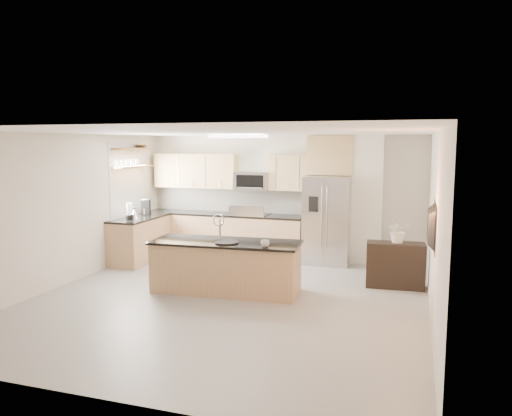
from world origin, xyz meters
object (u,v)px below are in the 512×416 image
(platter, at_px, (226,242))
(kettle, at_px, (134,214))
(flower_vase, at_px, (399,225))
(bowl, at_px, (142,146))
(credenza, at_px, (395,265))
(island, at_px, (226,266))
(coffee_maker, at_px, (146,208))
(television, at_px, (428,226))
(blender, at_px, (129,212))
(range, at_px, (251,235))
(refrigerator, at_px, (328,220))
(cup, at_px, (265,243))
(microwave, at_px, (252,181))

(platter, distance_m, kettle, 2.85)
(flower_vase, bearing_deg, bowl, 171.26)
(credenza, distance_m, kettle, 5.12)
(island, relative_size, flower_vase, 4.04)
(coffee_maker, height_order, television, television)
(flower_vase, bearing_deg, platter, -154.33)
(kettle, bearing_deg, coffee_maker, 97.01)
(coffee_maker, bearing_deg, island, -35.34)
(credenza, xyz_separation_m, blender, (-5.13, -0.01, 0.68))
(range, bearing_deg, refrigerator, -1.60)
(cup, bearing_deg, coffee_maker, 148.26)
(coffee_maker, xyz_separation_m, flower_vase, (5.18, -0.66, -0.00))
(microwave, relative_size, kettle, 3.21)
(range, xyz_separation_m, television, (3.51, -3.12, 0.88))
(coffee_maker, bearing_deg, range, 19.63)
(credenza, relative_size, coffee_maker, 2.90)
(blender, bearing_deg, coffee_maker, 91.70)
(bowl, bearing_deg, television, -23.75)
(range, xyz_separation_m, flower_vase, (3.09, -1.41, 0.60))
(range, height_order, bowl, bowl)
(platter, xyz_separation_m, coffee_maker, (-2.57, 1.91, 0.22))
(refrigerator, xyz_separation_m, kettle, (-3.68, -1.27, 0.13))
(microwave, bearing_deg, television, -42.75)
(range, bearing_deg, credenza, -24.76)
(range, distance_m, flower_vase, 3.45)
(island, xyz_separation_m, platter, (0.07, -0.14, 0.43))
(coffee_maker, bearing_deg, flower_vase, -7.25)
(cup, bearing_deg, kettle, 155.62)
(range, relative_size, platter, 2.94)
(island, relative_size, platter, 6.42)
(island, height_order, television, television)
(range, bearing_deg, bowl, -165.41)
(range, relative_size, coffee_maker, 3.45)
(cup, height_order, kettle, kettle)
(credenza, bearing_deg, range, 151.03)
(cup, relative_size, bowl, 0.39)
(blender, height_order, kettle, blender)
(kettle, distance_m, television, 5.83)
(flower_vase, bearing_deg, range, 155.52)
(cup, xyz_separation_m, kettle, (-3.18, 1.44, 0.13))
(bowl, bearing_deg, credenza, -8.83)
(kettle, bearing_deg, microwave, 35.43)
(platter, xyz_separation_m, blender, (-2.55, 1.24, 0.21))
(microwave, relative_size, credenza, 0.79)
(credenza, relative_size, bowl, 2.75)
(range, bearing_deg, kettle, -146.97)
(television, bearing_deg, blender, 73.06)
(island, bearing_deg, platter, -68.20)
(credenza, height_order, platter, platter)
(television, bearing_deg, kettle, 71.95)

